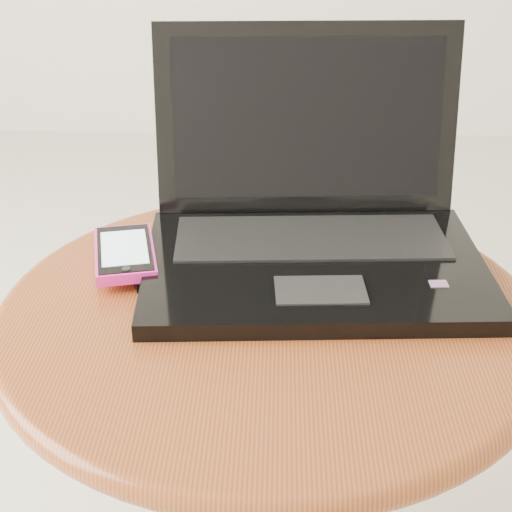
{
  "coord_description": "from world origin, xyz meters",
  "views": [
    {
      "loc": [
        -0.06,
        -0.65,
        0.91
      ],
      "look_at": [
        -0.08,
        0.07,
        0.53
      ],
      "focal_mm": 55.07,
      "sensor_mm": 36.0,
      "label": 1
    }
  ],
  "objects": [
    {
      "name": "table",
      "position": [
        -0.07,
        0.08,
        0.37
      ],
      "size": [
        0.59,
        0.59,
        0.47
      ],
      "color": "#572814",
      "rests_on": "ground"
    },
    {
      "name": "phone_pink",
      "position": [
        -0.24,
        0.15,
        0.49
      ],
      "size": [
        0.09,
        0.14,
        0.02
      ],
      "color": "#F6269E",
      "rests_on": "phone_black"
    },
    {
      "name": "phone_black",
      "position": [
        -0.21,
        0.16,
        0.48
      ],
      "size": [
        0.11,
        0.14,
        0.01
      ],
      "color": "black",
      "rests_on": "table"
    },
    {
      "name": "laptop",
      "position": [
        -0.02,
        0.19,
        0.52
      ],
      "size": [
        0.4,
        0.33,
        0.25
      ],
      "color": "black",
      "rests_on": "table"
    }
  ]
}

